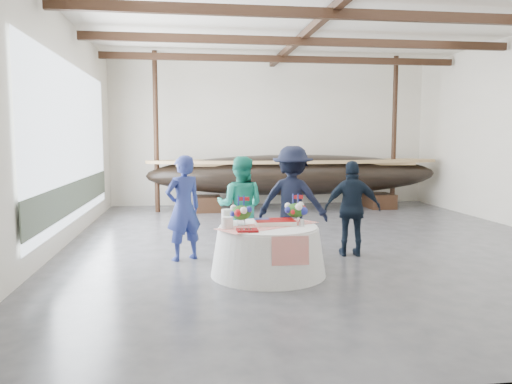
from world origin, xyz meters
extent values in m
cube|color=#3D3D42|center=(0.00, 0.00, 0.00)|extent=(10.00, 12.00, 0.01)
cube|color=silver|center=(0.00, 6.00, 2.25)|extent=(10.00, 0.02, 4.50)
cube|color=silver|center=(-5.00, 0.00, 2.25)|extent=(0.02, 12.00, 4.50)
cube|color=white|center=(0.00, 0.00, 4.50)|extent=(10.00, 12.00, 0.01)
cube|color=black|center=(0.00, -1.00, 4.25)|extent=(9.80, 0.12, 0.18)
cube|color=black|center=(0.00, 1.50, 4.25)|extent=(9.80, 0.12, 0.18)
cube|color=black|center=(0.00, 4.00, 4.25)|extent=(9.80, 0.12, 0.18)
cube|color=black|center=(0.00, 0.00, 4.38)|extent=(0.15, 11.76, 0.15)
cylinder|color=black|center=(-3.50, 4.58, 2.25)|extent=(0.14, 0.14, 4.50)
cylinder|color=black|center=(3.50, 4.58, 2.25)|extent=(0.14, 0.14, 4.50)
cube|color=silver|center=(-4.95, 1.00, 2.00)|extent=(0.02, 7.00, 3.20)
cube|color=#596654|center=(-4.94, 1.00, 0.90)|extent=(0.02, 7.00, 0.60)
cube|color=black|center=(-2.09, 4.58, 0.22)|extent=(0.76, 0.97, 0.43)
cube|color=black|center=(3.09, 4.58, 0.22)|extent=(0.76, 0.97, 0.43)
ellipsoid|color=black|center=(0.50, 4.58, 1.03)|extent=(8.63, 1.73, 1.19)
cube|color=#9E7A4C|center=(0.50, 4.58, 1.35)|extent=(6.91, 1.13, 0.06)
cone|color=white|center=(-1.41, -2.35, 0.36)|extent=(1.76, 1.76, 0.73)
cylinder|color=white|center=(-1.41, -2.35, 0.74)|extent=(1.49, 1.49, 0.04)
cube|color=red|center=(-1.41, -2.35, 0.76)|extent=(1.68, 1.30, 0.01)
cube|color=white|center=(-1.30, -2.28, 0.79)|extent=(0.60, 0.40, 0.07)
cylinder|color=white|center=(-2.05, -2.50, 0.84)|extent=(0.18, 0.18, 0.17)
cylinder|color=white|center=(-2.01, -2.03, 0.87)|extent=(0.18, 0.18, 0.22)
cube|color=maroon|center=(-1.78, -2.77, 0.77)|extent=(0.30, 0.24, 0.03)
cone|color=silver|center=(-0.92, -2.47, 0.82)|extent=(0.09, 0.09, 0.12)
imported|color=navy|center=(-2.70, -1.23, 0.90)|extent=(0.78, 0.69, 1.80)
imported|color=#1D967B|center=(-1.70, -1.01, 0.88)|extent=(1.01, 0.88, 1.77)
imported|color=black|center=(-0.77, -1.05, 0.97)|extent=(1.44, 1.16, 1.95)
imported|color=black|center=(0.26, -1.31, 0.85)|extent=(1.04, 0.55, 1.69)
camera|label=1|loc=(-2.59, -9.74, 2.07)|focal=35.00mm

